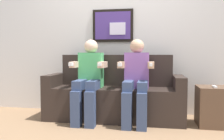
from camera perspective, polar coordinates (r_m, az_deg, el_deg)
ground_plane at (r=3.08m, az=-0.49°, el=-13.27°), size 5.57×5.57×0.00m
back_wall_assembly at (r=3.73m, az=1.61°, el=9.88°), size 4.29×0.10×2.60m
couch at (r=3.32m, az=0.53°, el=-6.49°), size 1.89×0.58×0.90m
person_on_left at (r=3.19m, az=-5.61°, el=-1.61°), size 0.46×0.56×1.11m
person_on_right at (r=3.08m, az=5.86°, el=-1.80°), size 0.46×0.56×1.11m
side_table_right at (r=3.28m, az=23.34°, el=-8.05°), size 0.40×0.40×0.50m
spare_remote_on_table at (r=3.16m, az=23.55°, el=-3.70°), size 0.04×0.13×0.02m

